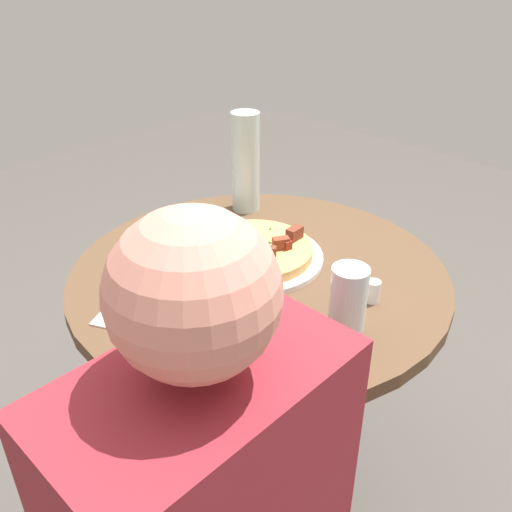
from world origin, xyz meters
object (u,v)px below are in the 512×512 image
at_px(fork, 137,303).
at_px(knife, 153,306).
at_px(water_bottle, 246,163).
at_px(salt_shaker, 373,291).
at_px(water_glass, 348,298).
at_px(dining_table, 259,334).
at_px(bread_plate, 184,220).
at_px(pizza_plate, 253,257).
at_px(breakfast_pizza, 254,250).

relative_size(fork, knife, 1.00).
xyz_separation_m(water_bottle, salt_shaker, (0.13, 0.48, -0.11)).
bearing_deg(water_glass, dining_table, -98.12).
bearing_deg(fork, bread_plate, -169.90).
distance_m(water_glass, water_bottle, 0.55).
relative_size(dining_table, salt_shaker, 17.78).
xyz_separation_m(knife, salt_shaker, (-0.31, 0.29, 0.02)).
relative_size(fork, salt_shaker, 3.93).
bearing_deg(water_bottle, water_glass, 64.37).
distance_m(pizza_plate, breakfast_pizza, 0.02).
xyz_separation_m(bread_plate, knife, (0.29, 0.25, 0.00)).
distance_m(pizza_plate, salt_shaker, 0.29).
bearing_deg(bread_plate, water_glass, 82.42).
relative_size(breakfast_pizza, bread_plate, 1.62).
height_order(pizza_plate, knife, pizza_plate).
bearing_deg(dining_table, knife, -10.08).
distance_m(breakfast_pizza, bread_plate, 0.26).
relative_size(dining_table, bread_plate, 4.98).
bearing_deg(bread_plate, pizza_plate, 86.73).
height_order(breakfast_pizza, water_bottle, water_bottle).
distance_m(pizza_plate, water_bottle, 0.30).
bearing_deg(water_bottle, knife, 23.40).
relative_size(pizza_plate, salt_shaker, 6.78).
distance_m(pizza_plate, bread_plate, 0.26).
bearing_deg(breakfast_pizza, dining_table, 57.15).
bearing_deg(knife, water_glass, 99.39).
height_order(water_glass, salt_shaker, water_glass).
relative_size(pizza_plate, water_bottle, 1.21).
bearing_deg(salt_shaker, fork, -44.26).
bearing_deg(pizza_plate, salt_shaker, 98.75).
height_order(pizza_plate, water_bottle, water_bottle).
height_order(fork, water_bottle, water_bottle).
bearing_deg(breakfast_pizza, water_glass, 78.50).
bearing_deg(bread_plate, dining_table, 82.89).
bearing_deg(pizza_plate, water_bottle, -131.73).
height_order(dining_table, water_bottle, water_bottle).
distance_m(knife, water_glass, 0.37).
relative_size(bread_plate, fork, 0.91).
relative_size(breakfast_pizza, knife, 1.47).
xyz_separation_m(pizza_plate, water_glass, (0.06, 0.29, 0.06)).
bearing_deg(dining_table, bread_plate, -97.11).
distance_m(water_bottle, salt_shaker, 0.51).
bearing_deg(knife, bread_plate, -164.56).
xyz_separation_m(dining_table, water_bottle, (-0.20, -0.24, 0.30)).
height_order(pizza_plate, salt_shaker, salt_shaker).
xyz_separation_m(breakfast_pizza, water_bottle, (-0.18, -0.20, 0.10)).
relative_size(pizza_plate, breakfast_pizza, 1.17).
height_order(pizza_plate, water_glass, water_glass).
xyz_separation_m(pizza_plate, breakfast_pizza, (-0.00, 0.00, 0.02)).
distance_m(bread_plate, knife, 0.38).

